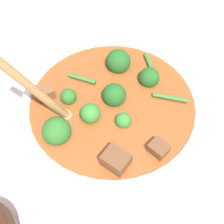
# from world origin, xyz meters

# --- Properties ---
(ground_plane) EXTENTS (4.00, 4.00, 0.00)m
(ground_plane) POSITION_xyz_m (0.00, 0.00, 0.00)
(ground_plane) COLOR silver
(stew_bowl) EXTENTS (0.29, 0.30, 0.25)m
(stew_bowl) POSITION_xyz_m (-0.00, -0.00, 0.05)
(stew_bowl) COLOR white
(stew_bowl) RESTS_ON ground_plane
(empty_plate) EXTENTS (0.23, 0.23, 0.02)m
(empty_plate) POSITION_xyz_m (-0.31, -0.01, 0.01)
(empty_plate) COLOR silver
(empty_plate) RESTS_ON ground_plane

